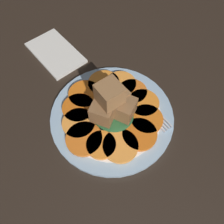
% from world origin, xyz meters
% --- Properties ---
extents(table_slab, '(1.20, 1.20, 0.02)m').
position_xyz_m(table_slab, '(0.00, 0.00, 0.01)').
color(table_slab, black).
rests_on(table_slab, ground).
extents(plate, '(0.27, 0.27, 0.01)m').
position_xyz_m(plate, '(0.00, 0.00, 0.03)').
color(plate, '#99B7D1').
rests_on(plate, table_slab).
extents(carrot_slice_0, '(0.07, 0.07, 0.01)m').
position_xyz_m(carrot_slice_0, '(0.08, 0.02, 0.04)').
color(carrot_slice_0, orange).
rests_on(carrot_slice_0, plate).
extents(carrot_slice_1, '(0.07, 0.07, 0.01)m').
position_xyz_m(carrot_slice_1, '(0.06, 0.05, 0.04)').
color(carrot_slice_1, '#D76215').
rests_on(carrot_slice_1, plate).
extents(carrot_slice_2, '(0.07, 0.07, 0.01)m').
position_xyz_m(carrot_slice_2, '(0.03, 0.07, 0.04)').
color(carrot_slice_2, orange).
rests_on(carrot_slice_2, plate).
extents(carrot_slice_3, '(0.08, 0.08, 0.01)m').
position_xyz_m(carrot_slice_3, '(-0.01, 0.08, 0.04)').
color(carrot_slice_3, orange).
rests_on(carrot_slice_3, plate).
extents(carrot_slice_4, '(0.06, 0.06, 0.01)m').
position_xyz_m(carrot_slice_4, '(-0.04, 0.06, 0.04)').
color(carrot_slice_4, orange).
rests_on(carrot_slice_4, plate).
extents(carrot_slice_5, '(0.07, 0.07, 0.01)m').
position_xyz_m(carrot_slice_5, '(-0.07, 0.04, 0.04)').
color(carrot_slice_5, '#F99438').
rests_on(carrot_slice_5, plate).
extents(carrot_slice_6, '(0.07, 0.07, 0.01)m').
position_xyz_m(carrot_slice_6, '(-0.08, -0.01, 0.04)').
color(carrot_slice_6, orange).
rests_on(carrot_slice_6, plate).
extents(carrot_slice_7, '(0.07, 0.07, 0.01)m').
position_xyz_m(carrot_slice_7, '(-0.06, -0.05, 0.04)').
color(carrot_slice_7, orange).
rests_on(carrot_slice_7, plate).
extents(carrot_slice_8, '(0.07, 0.07, 0.01)m').
position_xyz_m(carrot_slice_8, '(-0.03, -0.07, 0.04)').
color(carrot_slice_8, orange).
rests_on(carrot_slice_8, plate).
extents(carrot_slice_9, '(0.07, 0.07, 0.01)m').
position_xyz_m(carrot_slice_9, '(0.01, -0.07, 0.04)').
color(carrot_slice_9, orange).
rests_on(carrot_slice_9, plate).
extents(carrot_slice_10, '(0.07, 0.07, 0.01)m').
position_xyz_m(carrot_slice_10, '(0.05, -0.07, 0.04)').
color(carrot_slice_10, orange).
rests_on(carrot_slice_10, plate).
extents(carrot_slice_11, '(0.07, 0.07, 0.01)m').
position_xyz_m(carrot_slice_11, '(0.07, -0.04, 0.04)').
color(carrot_slice_11, orange).
rests_on(carrot_slice_11, plate).
extents(center_pile, '(0.10, 0.10, 0.11)m').
position_xyz_m(center_pile, '(-0.00, -0.00, 0.07)').
color(center_pile, '#235128').
rests_on(center_pile, plate).
extents(fork, '(0.18, 0.03, 0.00)m').
position_xyz_m(fork, '(-0.02, -0.07, 0.03)').
color(fork, silver).
rests_on(fork, plate).
extents(napkin, '(0.16, 0.10, 0.01)m').
position_xyz_m(napkin, '(0.25, -0.01, 0.02)').
color(napkin, silver).
rests_on(napkin, table_slab).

